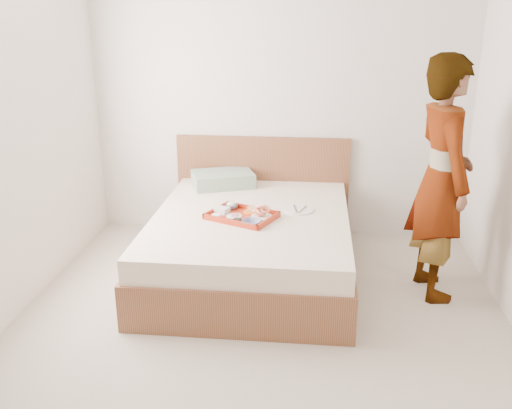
{
  "coord_description": "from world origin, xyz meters",
  "views": [
    {
      "loc": [
        0.34,
        -3.23,
        2.1
      ],
      "look_at": [
        -0.1,
        0.9,
        0.65
      ],
      "focal_mm": 39.61,
      "sensor_mm": 36.0,
      "label": 1
    }
  ],
  "objects_px": {
    "tray": "(242,215)",
    "person": "(441,179)",
    "dinner_plate": "(299,210)",
    "bed": "(251,245)"
  },
  "relations": [
    {
      "from": "bed",
      "to": "dinner_plate",
      "type": "bearing_deg",
      "value": 18.05
    },
    {
      "from": "tray",
      "to": "person",
      "type": "distance_m",
      "value": 1.53
    },
    {
      "from": "tray",
      "to": "person",
      "type": "height_order",
      "value": "person"
    },
    {
      "from": "bed",
      "to": "person",
      "type": "xyz_separation_m",
      "value": [
        1.42,
        -0.13,
        0.64
      ]
    },
    {
      "from": "dinner_plate",
      "to": "person",
      "type": "height_order",
      "value": "person"
    },
    {
      "from": "dinner_plate",
      "to": "person",
      "type": "xyz_separation_m",
      "value": [
        1.05,
        -0.26,
        0.37
      ]
    },
    {
      "from": "tray",
      "to": "person",
      "type": "relative_size",
      "value": 0.28
    },
    {
      "from": "bed",
      "to": "tray",
      "type": "xyz_separation_m",
      "value": [
        -0.06,
        -0.09,
        0.29
      ]
    },
    {
      "from": "tray",
      "to": "person",
      "type": "bearing_deg",
      "value": 22.71
    },
    {
      "from": "bed",
      "to": "dinner_plate",
      "type": "height_order",
      "value": "dinner_plate"
    }
  ]
}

